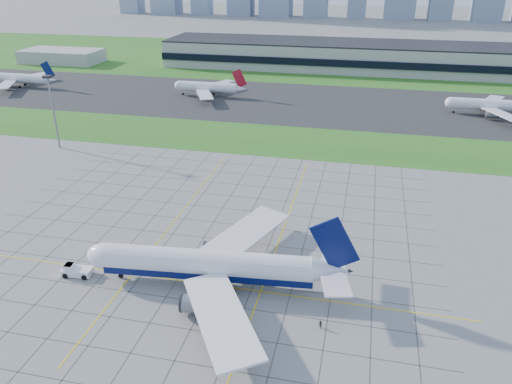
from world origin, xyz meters
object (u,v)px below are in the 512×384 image
at_px(pushback_tug, 76,270).
at_px(airliner, 210,265).
at_px(distant_jet_2, 493,105).
at_px(distant_jet_1, 209,87).
at_px(distant_jet_0, 17,78).
at_px(crew_far, 320,325).
at_px(crew_near, 91,260).
at_px(light_mast, 52,103).

bearing_deg(pushback_tug, airliner, 0.51).
bearing_deg(distant_jet_2, distant_jet_1, 178.19).
relative_size(pushback_tug, distant_jet_0, 0.22).
distance_m(airliner, pushback_tug, 29.33).
xyz_separation_m(crew_far, distant_jet_0, (-175.44, 154.31, 3.69)).
bearing_deg(distant_jet_2, distant_jet_0, 179.70).
height_order(crew_near, distant_jet_1, distant_jet_1).
bearing_deg(pushback_tug, crew_far, -11.32).
bearing_deg(distant_jet_2, light_mast, -153.78).
xyz_separation_m(airliner, crew_near, (-28.18, 1.71, -3.98)).
height_order(light_mast, pushback_tug, light_mast).
relative_size(pushback_tug, crew_near, 5.69).
bearing_deg(distant_jet_2, airliner, -119.05).
bearing_deg(crew_near, light_mast, 62.37).
xyz_separation_m(airliner, crew_far, (23.46, -8.39, -4.01)).
height_order(airliner, distant_jet_0, airliner).
height_order(crew_near, crew_far, crew_near).
bearing_deg(crew_far, distant_jet_1, 169.24).
bearing_deg(distant_jet_1, distant_jet_0, -178.44).
height_order(pushback_tug, crew_far, pushback_tug).
relative_size(crew_near, distant_jet_1, 0.04).
height_order(light_mast, crew_near, light_mast).
relative_size(light_mast, crew_far, 16.14).
distance_m(crew_near, distant_jet_1, 148.41).
bearing_deg(pushback_tug, light_mast, 119.21).
bearing_deg(distant_jet_1, pushback_tug, -82.86).
bearing_deg(crew_near, distant_jet_0, 65.96).
bearing_deg(crew_far, pushback_tug, -131.01).
xyz_separation_m(airliner, distant_jet_1, (-47.95, 148.75, -0.32)).
distance_m(airliner, crew_far, 25.23).
height_order(airliner, crew_far, airliner).
xyz_separation_m(light_mast, distant_jet_2, (157.82, 77.71, -11.70)).
distance_m(crew_near, distant_jet_2, 179.56).
relative_size(airliner, distant_jet_2, 1.32).
bearing_deg(distant_jet_0, pushback_tug, -50.45).
bearing_deg(airliner, distant_jet_2, 55.45).
xyz_separation_m(distant_jet_0, distant_jet_2, (232.35, -1.23, -0.00)).
relative_size(pushback_tug, crew_far, 5.89).
distance_m(distant_jet_1, distant_jet_2, 128.38).
height_order(light_mast, crew_far, light_mast).
bearing_deg(crew_far, distant_jet_0, -166.53).
relative_size(airliner, distant_jet_1, 1.32).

